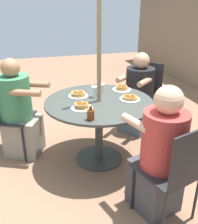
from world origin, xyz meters
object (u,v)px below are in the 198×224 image
(diner_east, at_px, (160,158))
(pancake_plate_b, at_px, (78,95))
(pancake_plate_d, at_px, (122,88))
(drinking_glass_a, at_px, (94,92))
(diner_south, at_px, (138,97))
(pancake_plate_c, at_px, (130,98))
(patio_chair_east, at_px, (176,168))
(patio_chair_south, at_px, (144,91))
(coffee_cup, at_px, (101,88))
(syrup_bottle, at_px, (91,114))
(patio_chair_north, at_px, (4,112))
(pancake_plate_a, at_px, (82,106))
(patio_table, at_px, (99,112))
(diner_north, at_px, (19,113))

(diner_east, relative_size, pancake_plate_b, 5.22)
(pancake_plate_d, bearing_deg, drinking_glass_a, -70.40)
(diner_south, xyz_separation_m, pancake_plate_c, (0.65, -0.40, 0.26))
(drinking_glass_a, bearing_deg, patio_chair_east, 15.68)
(diner_east, distance_m, patio_chair_south, 1.73)
(diner_south, height_order, coffee_cup, diner_south)
(pancake_plate_d, height_order, syrup_bottle, syrup_bottle)
(patio_chair_north, distance_m, coffee_cup, 1.18)
(pancake_plate_a, bearing_deg, pancake_plate_b, 173.81)
(diner_south, xyz_separation_m, syrup_bottle, (1.03, -0.94, 0.30))
(diner_east, xyz_separation_m, coffee_cup, (-1.20, -0.16, 0.25))
(patio_chair_east, relative_size, pancake_plate_a, 4.10)
(patio_chair_south, height_order, pancake_plate_c, patio_chair_south)
(patio_table, height_order, syrup_bottle, syrup_bottle)
(pancake_plate_b, distance_m, coffee_cup, 0.31)
(patio_table, bearing_deg, diner_east, 16.70)
(coffee_cup, bearing_deg, pancake_plate_a, -36.98)
(diner_east, relative_size, pancake_plate_a, 5.22)
(patio_table, relative_size, pancake_plate_c, 5.22)
(patio_chair_north, bearing_deg, pancake_plate_d, 106.34)
(patio_chair_north, relative_size, syrup_bottle, 6.91)
(pancake_plate_b, distance_m, pancake_plate_c, 0.59)
(diner_east, height_order, pancake_plate_a, diner_east)
(patio_chair_south, height_order, diner_south, diner_south)
(pancake_plate_d, height_order, drinking_glass_a, drinking_glass_a)
(diner_north, bearing_deg, coffee_cup, 108.50)
(patio_chair_north, distance_m, diner_north, 0.18)
(patio_chair_north, height_order, pancake_plate_c, patio_chair_north)
(syrup_bottle, bearing_deg, patio_chair_east, 39.31)
(diner_south, xyz_separation_m, drinking_glass_a, (0.46, -0.76, 0.31))
(patio_chair_north, bearing_deg, pancake_plate_a, 76.67)
(drinking_glass_a, bearing_deg, syrup_bottle, -18.10)
(pancake_plate_a, bearing_deg, patio_chair_east, 30.73)
(diner_north, bearing_deg, pancake_plate_a, 73.83)
(diner_north, bearing_deg, patio_table, 90.00)
(pancake_plate_a, bearing_deg, syrup_bottle, 4.66)
(diner_east, height_order, pancake_plate_b, diner_east)
(pancake_plate_c, distance_m, syrup_bottle, 0.67)
(pancake_plate_a, relative_size, drinking_glass_a, 1.82)
(diner_north, xyz_separation_m, patio_chair_south, (-0.32, 1.75, 0.01))
(patio_table, bearing_deg, drinking_glass_a, -172.81)
(patio_chair_south, distance_m, drinking_glass_a, 1.10)
(patio_chair_east, distance_m, pancake_plate_d, 1.37)
(syrup_bottle, relative_size, drinking_glass_a, 1.08)
(syrup_bottle, bearing_deg, patio_chair_south, 136.50)
(pancake_plate_a, relative_size, coffee_cup, 2.42)
(patio_chair_south, bearing_deg, pancake_plate_b, 76.55)
(syrup_bottle, bearing_deg, patio_table, 155.00)
(diner_east, relative_size, diner_south, 1.07)
(patio_chair_south, xyz_separation_m, pancake_plate_a, (0.86, -1.11, 0.23))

